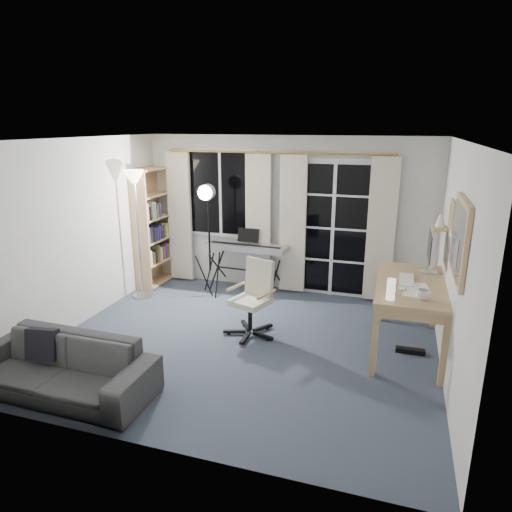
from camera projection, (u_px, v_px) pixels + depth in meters
The scene contains 17 objects.
floor at pixel (244, 343), 5.56m from camera, with size 4.50×4.00×0.02m, color #3A4355.
window at pixel (221, 193), 7.25m from camera, with size 1.20×0.08×1.40m.
french_door at pixel (333, 230), 6.85m from camera, with size 1.32×0.09×2.11m.
curtains at pixel (275, 223), 7.01m from camera, with size 3.60×0.07×2.13m.
bookshelf at pixel (153, 229), 7.41m from camera, with size 0.34×0.90×1.91m.
torchiere_lamp at pixel (135, 196), 6.60m from camera, with size 0.41×0.41×1.93m.
keyboard_piano at pixel (246, 248), 7.07m from camera, with size 1.30×0.67×0.93m.
studio_light at pixel (207, 206), 6.66m from camera, with size 0.32×0.35×1.76m.
office_chair at pixel (255, 291), 5.69m from camera, with size 0.66×0.66×0.95m.
desk at pixel (411, 291), 5.21m from camera, with size 0.77×1.54×0.82m.
monitor at pixel (431, 248), 5.44m from camera, with size 0.20×0.59×0.52m.
desk_clutter at pixel (404, 305), 5.03m from camera, with size 0.48×0.93×1.04m.
mug at pixel (423, 293), 4.67m from camera, with size 0.13×0.11×0.13m, color silver.
wall_mirror at pixel (460, 239), 4.15m from camera, with size 0.04×0.94×0.74m.
framed_print at pixel (452, 216), 4.96m from camera, with size 0.03×0.42×0.32m.
wall_shelf at pixel (440, 223), 5.49m from camera, with size 0.16×0.30×0.18m.
sofa at pixel (58, 358), 4.43m from camera, with size 1.89×0.57×0.74m.
Camera 1 is at (1.67, -4.75, 2.57)m, focal length 32.00 mm.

